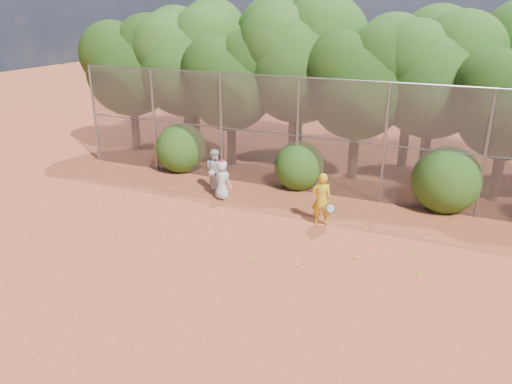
% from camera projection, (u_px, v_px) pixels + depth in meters
% --- Properties ---
extents(ground, '(80.00, 80.00, 0.00)m').
position_uv_depth(ground, '(251.00, 270.00, 12.52)').
color(ground, '#A94926').
rests_on(ground, ground).
extents(fence_back, '(20.05, 0.09, 4.03)m').
position_uv_depth(fence_back, '(322.00, 137.00, 16.97)').
color(fence_back, gray).
rests_on(fence_back, ground).
extents(tree_0, '(4.38, 3.81, 6.00)m').
position_uv_depth(tree_0, '(132.00, 63.00, 21.65)').
color(tree_0, black).
rests_on(tree_0, ground).
extents(tree_1, '(4.64, 4.03, 6.35)m').
position_uv_depth(tree_1, '(187.00, 58.00, 21.03)').
color(tree_1, black).
rests_on(tree_1, ground).
extents(tree_2, '(3.99, 3.47, 5.47)m').
position_uv_depth(tree_2, '(232.00, 78.00, 19.67)').
color(tree_2, black).
rests_on(tree_2, ground).
extents(tree_3, '(4.89, 4.26, 6.70)m').
position_uv_depth(tree_3, '(301.00, 57.00, 19.28)').
color(tree_3, black).
rests_on(tree_3, ground).
extents(tree_4, '(4.19, 3.64, 5.73)m').
position_uv_depth(tree_4, '(360.00, 79.00, 18.02)').
color(tree_4, black).
rests_on(tree_4, ground).
extents(tree_5, '(4.51, 3.92, 6.17)m').
position_uv_depth(tree_5, '(436.00, 72.00, 17.64)').
color(tree_5, black).
rests_on(tree_5, ground).
extents(tree_6, '(3.86, 3.36, 5.29)m').
position_uv_depth(tree_6, '(512.00, 98.00, 16.02)').
color(tree_6, black).
rests_on(tree_6, ground).
extents(tree_9, '(4.83, 4.20, 6.62)m').
position_uv_depth(tree_9, '(194.00, 49.00, 23.32)').
color(tree_9, black).
rests_on(tree_9, ground).
extents(tree_10, '(5.15, 4.48, 7.06)m').
position_uv_depth(tree_10, '(297.00, 46.00, 21.46)').
color(tree_10, black).
rests_on(tree_10, ground).
extents(tree_11, '(4.64, 4.03, 6.35)m').
position_uv_depth(tree_11, '(414.00, 63.00, 19.35)').
color(tree_11, black).
rests_on(tree_11, ground).
extents(bush_0, '(2.00, 2.00, 2.00)m').
position_uv_depth(bush_0, '(181.00, 146.00, 19.86)').
color(bush_0, '#244A12').
rests_on(bush_0, ground).
extents(bush_1, '(1.80, 1.80, 1.80)m').
position_uv_depth(bush_1, '(299.00, 164.00, 17.97)').
color(bush_1, '#244A12').
rests_on(bush_1, ground).
extents(bush_2, '(2.20, 2.20, 2.20)m').
position_uv_depth(bush_2, '(447.00, 177.00, 15.97)').
color(bush_2, '#244A12').
rests_on(bush_2, ground).
extents(player_yellow, '(0.85, 0.61, 1.63)m').
position_uv_depth(player_yellow, '(322.00, 199.00, 14.91)').
color(player_yellow, gold).
rests_on(player_yellow, ground).
extents(player_teen, '(0.76, 0.58, 1.41)m').
position_uv_depth(player_teen, '(222.00, 180.00, 16.93)').
color(player_teen, silver).
rests_on(player_teen, ground).
extents(player_white, '(0.92, 0.85, 1.51)m').
position_uv_depth(player_white, '(215.00, 170.00, 17.77)').
color(player_white, white).
rests_on(player_white, ground).
extents(ball_0, '(0.07, 0.07, 0.07)m').
position_uv_depth(ball_0, '(355.00, 257.00, 13.09)').
color(ball_0, '#BEE129').
rests_on(ball_0, ground).
extents(ball_1, '(0.07, 0.07, 0.07)m').
position_uv_depth(ball_1, '(367.00, 230.00, 14.72)').
color(ball_1, '#BEE129').
rests_on(ball_1, ground).
extents(ball_2, '(0.07, 0.07, 0.07)m').
position_uv_depth(ball_2, '(297.00, 265.00, 12.69)').
color(ball_2, '#BEE129').
rests_on(ball_2, ground).
extents(ball_3, '(0.07, 0.07, 0.07)m').
position_uv_depth(ball_3, '(371.00, 255.00, 13.21)').
color(ball_3, '#BEE129').
rests_on(ball_3, ground).
extents(ball_4, '(0.07, 0.07, 0.07)m').
position_uv_depth(ball_4, '(254.00, 259.00, 13.00)').
color(ball_4, '#BEE129').
rests_on(ball_4, ground).
extents(ball_5, '(0.07, 0.07, 0.07)m').
position_uv_depth(ball_5, '(413.00, 250.00, 13.48)').
color(ball_5, '#BEE129').
rests_on(ball_5, ground).
extents(ball_6, '(0.07, 0.07, 0.07)m').
position_uv_depth(ball_6, '(418.00, 273.00, 12.33)').
color(ball_6, '#BEE129').
rests_on(ball_6, ground).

